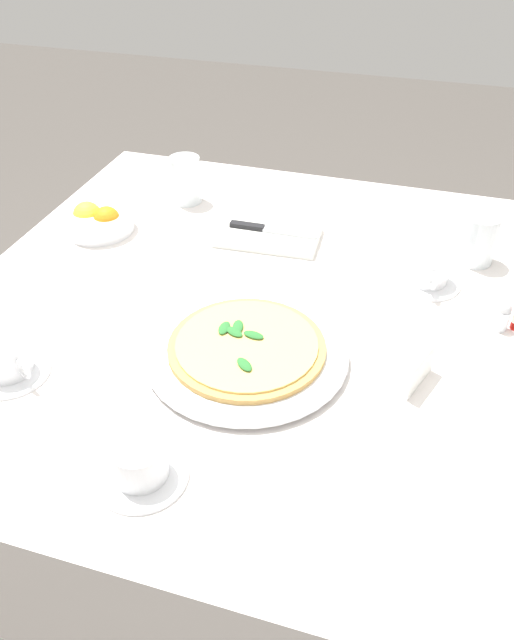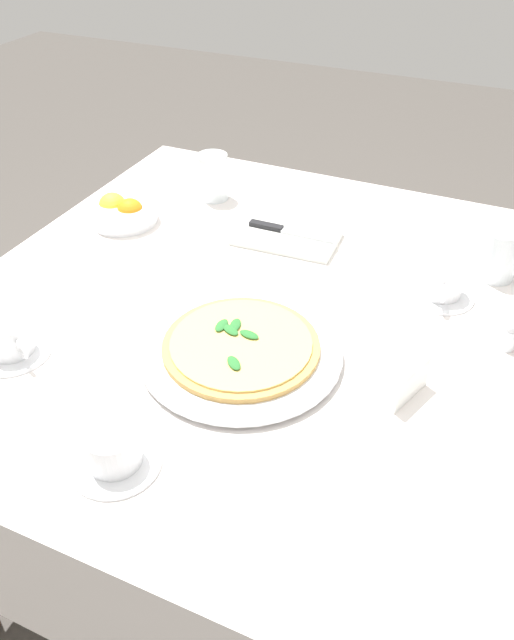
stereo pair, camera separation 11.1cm
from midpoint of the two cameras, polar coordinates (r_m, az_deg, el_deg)
name	(u,v)px [view 1 (the left image)]	position (r m, az deg, el deg)	size (l,w,h in m)	color
ground_plane	(264,532)	(1.71, -1.35, -18.67)	(8.00, 8.00, 0.00)	#4C4742
dining_table	(265,354)	(1.26, -1.75, -3.20)	(1.16, 1.16, 0.73)	white
pizza_plate	(247,352)	(1.05, -3.93, -3.06)	(0.34, 0.34, 0.02)	white
pizza	(247,346)	(1.04, -3.98, -2.47)	(0.26, 0.26, 0.02)	tan
coffee_cup_far_left	(140,462)	(0.89, -14.17, -12.54)	(0.13, 0.13, 0.06)	white
coffee_cup_left_edge	(7,360)	(1.11, -24.38, -3.41)	(0.13, 0.13, 0.06)	white
coffee_cup_near_right	(429,270)	(1.25, 12.86, 4.31)	(0.13, 0.13, 0.07)	white
water_glass_back_corner	(186,182)	(1.53, -8.57, 12.14)	(0.07, 0.07, 0.11)	white
water_glass_near_left	(478,242)	(1.34, 17.11, 6.72)	(0.07, 0.07, 0.10)	white
napkin_folded	(268,235)	(1.37, -1.31, 7.63)	(0.23, 0.14, 0.02)	white
dinner_knife	(269,229)	(1.37, -1.20, 8.12)	(0.20, 0.02, 0.01)	silver
citrus_bowl	(98,220)	(1.45, -16.34, 8.60)	(0.15, 0.15, 0.07)	white
pepper_shaker	(502,317)	(1.16, 18.77, 0.13)	(0.03, 0.03, 0.06)	white
menu_card	(421,371)	(1.01, 11.61, -4.65)	(0.03, 0.09, 0.06)	white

